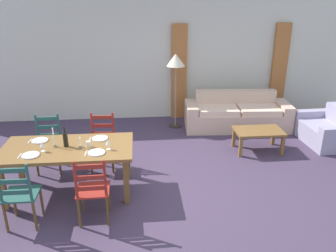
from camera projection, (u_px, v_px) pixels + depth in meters
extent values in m
cube|color=#43344B|center=(158.00, 188.00, 5.38)|extent=(9.60, 9.60, 0.02)
cube|color=beige|center=(149.00, 61.00, 7.93)|extent=(9.60, 0.16, 2.70)
cube|color=#B16833|center=(179.00, 73.00, 7.95)|extent=(0.35, 0.08, 2.20)
cube|color=#B16833|center=(279.00, 71.00, 8.16)|extent=(0.35, 0.08, 2.20)
cube|color=brown|center=(67.00, 148.00, 5.00)|extent=(1.90, 0.96, 0.05)
cube|color=brown|center=(2.00, 187.00, 4.71)|extent=(0.08, 0.08, 0.70)
cube|color=brown|center=(126.00, 181.00, 4.86)|extent=(0.08, 0.08, 0.70)
cube|color=brown|center=(20.00, 162.00, 5.42)|extent=(0.08, 0.08, 0.70)
cube|color=brown|center=(127.00, 157.00, 5.56)|extent=(0.08, 0.08, 0.70)
cube|color=#25534B|center=(21.00, 194.00, 4.38)|extent=(0.42, 0.40, 0.03)
cylinder|color=brown|center=(14.00, 202.00, 4.61)|extent=(0.04, 0.04, 0.43)
cylinder|color=brown|center=(42.00, 201.00, 4.64)|extent=(0.04, 0.04, 0.43)
cylinder|color=brown|center=(5.00, 218.00, 4.29)|extent=(0.04, 0.04, 0.43)
cylinder|color=brown|center=(35.00, 216.00, 4.32)|extent=(0.04, 0.04, 0.43)
cylinder|color=#25534B|center=(29.00, 182.00, 4.14)|extent=(0.04, 0.04, 0.50)
cube|color=#25534B|center=(15.00, 192.00, 4.17)|extent=(0.38, 0.03, 0.06)
cube|color=#25534B|center=(13.00, 182.00, 4.12)|extent=(0.38, 0.03, 0.06)
cube|color=#25534B|center=(11.00, 171.00, 4.06)|extent=(0.38, 0.03, 0.06)
cube|color=maroon|center=(93.00, 190.00, 4.47)|extent=(0.43, 0.41, 0.03)
cylinder|color=brown|center=(82.00, 198.00, 4.69)|extent=(0.04, 0.04, 0.43)
cylinder|color=brown|center=(109.00, 197.00, 4.73)|extent=(0.04, 0.04, 0.43)
cylinder|color=brown|center=(79.00, 213.00, 4.38)|extent=(0.04, 0.04, 0.43)
cylinder|color=brown|center=(108.00, 212.00, 4.41)|extent=(0.04, 0.04, 0.43)
cylinder|color=maroon|center=(75.00, 180.00, 4.20)|extent=(0.04, 0.04, 0.50)
cylinder|color=maroon|center=(105.00, 178.00, 4.23)|extent=(0.04, 0.04, 0.50)
cube|color=maroon|center=(91.00, 188.00, 4.26)|extent=(0.38, 0.03, 0.06)
cube|color=maroon|center=(90.00, 178.00, 4.21)|extent=(0.38, 0.03, 0.06)
cube|color=maroon|center=(89.00, 167.00, 4.15)|extent=(0.38, 0.03, 0.06)
cube|color=#24534E|center=(48.00, 146.00, 5.72)|extent=(0.44, 0.42, 0.03)
cylinder|color=brown|center=(60.00, 163.00, 5.67)|extent=(0.04, 0.04, 0.43)
cylinder|color=brown|center=(37.00, 164.00, 5.62)|extent=(0.04, 0.04, 0.43)
cylinder|color=brown|center=(62.00, 154.00, 5.99)|extent=(0.04, 0.04, 0.43)
cylinder|color=brown|center=(41.00, 155.00, 5.94)|extent=(0.04, 0.04, 0.43)
cylinder|color=#24534E|center=(59.00, 128.00, 5.80)|extent=(0.04, 0.04, 0.50)
cylinder|color=#24534E|center=(37.00, 129.00, 5.76)|extent=(0.04, 0.04, 0.50)
cube|color=#24534E|center=(49.00, 135.00, 5.83)|extent=(0.38, 0.05, 0.06)
cube|color=#24534E|center=(48.00, 127.00, 5.77)|extent=(0.38, 0.05, 0.06)
cube|color=#24534E|center=(47.00, 119.00, 5.72)|extent=(0.38, 0.05, 0.06)
cube|color=maroon|center=(102.00, 145.00, 5.78)|extent=(0.44, 0.42, 0.03)
cylinder|color=brown|center=(113.00, 161.00, 5.71)|extent=(0.04, 0.04, 0.43)
cylinder|color=brown|center=(91.00, 162.00, 5.70)|extent=(0.04, 0.04, 0.43)
cylinder|color=brown|center=(115.00, 152.00, 6.03)|extent=(0.04, 0.04, 0.43)
cylinder|color=brown|center=(94.00, 153.00, 6.02)|extent=(0.04, 0.04, 0.43)
cylinder|color=maroon|center=(113.00, 127.00, 5.85)|extent=(0.04, 0.04, 0.50)
cylinder|color=maroon|center=(92.00, 127.00, 5.84)|extent=(0.04, 0.04, 0.50)
cube|color=maroon|center=(103.00, 134.00, 5.89)|extent=(0.38, 0.04, 0.06)
cube|color=maroon|center=(103.00, 126.00, 5.84)|extent=(0.38, 0.04, 0.06)
cube|color=maroon|center=(102.00, 117.00, 5.78)|extent=(0.38, 0.04, 0.06)
cylinder|color=white|center=(31.00, 155.00, 4.72)|extent=(0.24, 0.24, 0.02)
cube|color=silver|center=(19.00, 156.00, 4.71)|extent=(0.02, 0.17, 0.01)
cylinder|color=white|center=(97.00, 153.00, 4.79)|extent=(0.24, 0.24, 0.02)
cube|color=silver|center=(86.00, 153.00, 4.78)|extent=(0.03, 0.17, 0.01)
cylinder|color=white|center=(40.00, 141.00, 5.18)|extent=(0.24, 0.24, 0.02)
cube|color=silver|center=(30.00, 141.00, 5.17)|extent=(0.03, 0.17, 0.01)
cylinder|color=white|center=(100.00, 138.00, 5.26)|extent=(0.24, 0.24, 0.02)
cube|color=silver|center=(90.00, 139.00, 5.25)|extent=(0.03, 0.17, 0.01)
cylinder|color=black|center=(66.00, 140.00, 4.96)|extent=(0.07, 0.07, 0.22)
cylinder|color=black|center=(64.00, 130.00, 4.91)|extent=(0.02, 0.02, 0.08)
cylinder|color=black|center=(64.00, 127.00, 4.89)|extent=(0.03, 0.03, 0.02)
cylinder|color=white|center=(43.00, 151.00, 4.85)|extent=(0.06, 0.06, 0.01)
cylinder|color=white|center=(43.00, 149.00, 4.83)|extent=(0.01, 0.01, 0.07)
cone|color=white|center=(42.00, 144.00, 4.81)|extent=(0.06, 0.06, 0.08)
cylinder|color=white|center=(108.00, 149.00, 4.91)|extent=(0.06, 0.06, 0.01)
cylinder|color=white|center=(108.00, 147.00, 4.89)|extent=(0.01, 0.01, 0.07)
cone|color=white|center=(108.00, 142.00, 4.87)|extent=(0.06, 0.06, 0.08)
cylinder|color=beige|center=(88.00, 144.00, 4.97)|extent=(0.07, 0.07, 0.09)
cylinder|color=#998C66|center=(55.00, 146.00, 4.99)|extent=(0.05, 0.05, 0.04)
cylinder|color=white|center=(53.00, 136.00, 4.93)|extent=(0.02, 0.02, 0.26)
cylinder|color=#998C66|center=(81.00, 146.00, 4.96)|extent=(0.05, 0.05, 0.04)
cylinder|color=white|center=(80.00, 141.00, 4.93)|extent=(0.02, 0.02, 0.12)
cube|color=beige|center=(237.00, 120.00, 7.60)|extent=(1.85, 0.92, 0.40)
cube|color=beige|center=(235.00, 107.00, 7.81)|extent=(1.81, 0.32, 0.80)
cube|color=beige|center=(283.00, 116.00, 7.59)|extent=(0.29, 0.81, 0.58)
cube|color=beige|center=(191.00, 116.00, 7.55)|extent=(0.29, 0.81, 0.58)
cube|color=beige|center=(259.00, 109.00, 7.47)|extent=(0.90, 0.70, 0.12)
cube|color=beige|center=(218.00, 110.00, 7.45)|extent=(0.90, 0.70, 0.12)
cube|color=brown|center=(259.00, 131.00, 6.47)|extent=(0.90, 0.56, 0.04)
cube|color=brown|center=(241.00, 147.00, 6.30)|extent=(0.06, 0.06, 0.38)
cube|color=brown|center=(283.00, 145.00, 6.37)|extent=(0.06, 0.06, 0.38)
cube|color=brown|center=(234.00, 137.00, 6.73)|extent=(0.06, 0.06, 0.38)
cube|color=brown|center=(273.00, 136.00, 6.80)|extent=(0.06, 0.06, 0.38)
cube|color=#A39BB6|center=(324.00, 133.00, 6.90)|extent=(0.84, 0.84, 0.38)
cube|color=#A39BB6|center=(312.00, 122.00, 7.33)|extent=(0.81, 0.22, 0.52)
cylinder|color=#332D28|center=(175.00, 125.00, 7.79)|extent=(0.28, 0.28, 0.03)
cylinder|color=gray|center=(175.00, 96.00, 7.54)|extent=(0.03, 0.03, 1.35)
cone|color=beige|center=(176.00, 60.00, 7.24)|extent=(0.40, 0.40, 0.26)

